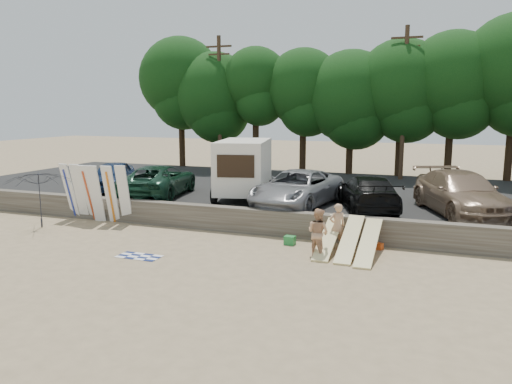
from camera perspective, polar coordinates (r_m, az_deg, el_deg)
ground at (r=16.50m, az=4.48°, el=-7.89°), size 120.00×120.00×0.00m
seawall at (r=19.17m, az=7.00°, el=-3.91°), size 44.00×0.50×1.00m
parking_lot at (r=26.40m, az=10.84°, el=-0.64°), size 44.00×14.50×0.70m
treeline at (r=32.97m, az=14.27°, el=11.90°), size 33.31×6.36×9.65m
utility_poles at (r=31.23m, az=16.56°, el=10.04°), size 25.80×0.26×9.00m
box_trailer at (r=23.54m, az=-1.41°, el=2.98°), size 3.21×4.71×2.76m
car_0 at (r=27.31m, az=-16.06°, el=1.80°), size 3.26×4.68×1.48m
car_1 at (r=24.83m, az=-11.03°, el=1.31°), size 3.51×5.83×1.52m
car_2 at (r=21.84m, az=4.70°, el=0.41°), size 3.39×5.96×1.57m
car_3 at (r=21.55m, az=12.67°, el=-0.06°), size 3.56×5.41×1.46m
car_4 at (r=21.74m, az=22.37°, el=-0.13°), size 4.44×6.37×1.71m
surfboard_upright_0 at (r=23.83m, az=-20.51°, el=0.08°), size 0.59×0.73×2.54m
surfboard_upright_1 at (r=23.47m, az=-19.51°, el=0.00°), size 0.50×0.65×2.54m
surfboard_upright_2 at (r=23.10m, az=-18.56°, el=-0.11°), size 0.54×0.77×2.53m
surfboard_upright_3 at (r=22.72m, az=-17.83°, el=-0.21°), size 0.60×0.74×2.54m
surfboard_upright_4 at (r=22.41m, az=-16.28°, el=-0.26°), size 0.57×0.70×2.55m
surfboard_upright_5 at (r=22.14m, az=-14.86°, el=-0.28°), size 0.53×0.57×2.57m
surfboard_low_0 at (r=17.64m, az=8.34°, el=-5.09°), size 0.56×2.87×1.02m
surfboard_low_1 at (r=17.44m, az=10.67°, el=-5.26°), size 0.56×2.85×1.06m
surfboard_low_2 at (r=17.18m, az=12.75°, el=-5.61°), size 0.56×2.86×1.03m
beachgoer_a at (r=17.94m, az=9.26°, el=-3.86°), size 0.71×0.63×1.63m
beachgoer_b at (r=16.87m, az=7.11°, el=-4.63°), size 0.99×0.91×1.65m
cooler at (r=18.39m, az=3.89°, el=-5.53°), size 0.40×0.33×0.32m
gear_bag at (r=18.29m, az=13.81°, el=-6.03°), size 0.36×0.33×0.22m
beach_towel at (r=17.39m, az=-13.21°, el=-7.18°), size 1.51×1.51×0.00m
beach_umbrella at (r=22.57m, az=-23.53°, el=-0.79°), size 3.12×3.16×2.40m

